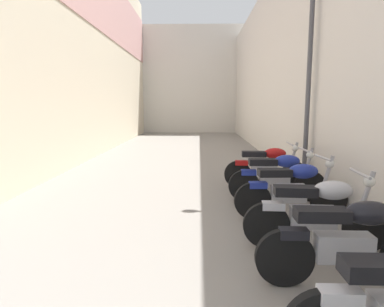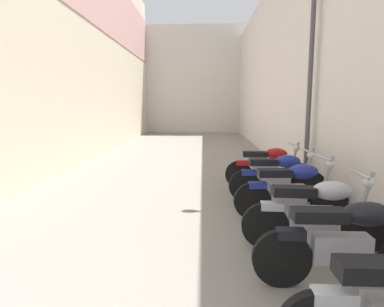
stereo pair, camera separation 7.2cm
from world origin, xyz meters
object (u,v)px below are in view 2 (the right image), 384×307
object	(u,v)px
motorcycle_fifth	(317,212)
motorcycle_eighth	(268,166)
motorcycle_fourth	(347,241)
motorcycle_sixth	(292,189)
street_lamp	(307,56)
motorcycle_seventh	(278,176)

from	to	relation	value
motorcycle_fifth	motorcycle_eighth	size ratio (longest dim) A/B	1.00
motorcycle_fourth	motorcycle_sixth	distance (m)	2.06
motorcycle_fifth	street_lamp	world-z (taller)	street_lamp
motorcycle_fourth	motorcycle_eighth	size ratio (longest dim) A/B	1.00
motorcycle_fourth	motorcycle_seventh	bearing A→B (deg)	90.00
motorcycle_eighth	motorcycle_sixth	bearing A→B (deg)	-90.00
motorcycle_sixth	motorcycle_seventh	distance (m)	0.98
street_lamp	motorcycle_fifth	bearing A→B (deg)	-102.96
motorcycle_sixth	motorcycle_seventh	size ratio (longest dim) A/B	1.00
motorcycle_fourth	street_lamp	bearing A→B (deg)	79.90
motorcycle_eighth	street_lamp	bearing A→B (deg)	-9.69
motorcycle_fourth	motorcycle_seventh	world-z (taller)	same
motorcycle_sixth	street_lamp	distance (m)	3.07
motorcycle_fifth	motorcycle_seventh	distance (m)	2.16
motorcycle_fourth	motorcycle_seventh	distance (m)	3.05
motorcycle_fourth	motorcycle_seventh	xyz separation A→B (m)	(0.00, 3.05, 0.00)
street_lamp	motorcycle_sixth	bearing A→B (deg)	-110.51
motorcycle_fourth	motorcycle_fifth	bearing A→B (deg)	90.00
motorcycle_sixth	motorcycle_seventh	bearing A→B (deg)	90.00
motorcycle_fourth	motorcycle_eighth	xyz separation A→B (m)	(-0.00, 4.06, 0.00)
motorcycle_fifth	motorcycle_eighth	bearing A→B (deg)	90.00
motorcycle_seventh	motorcycle_sixth	bearing A→B (deg)	-90.00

